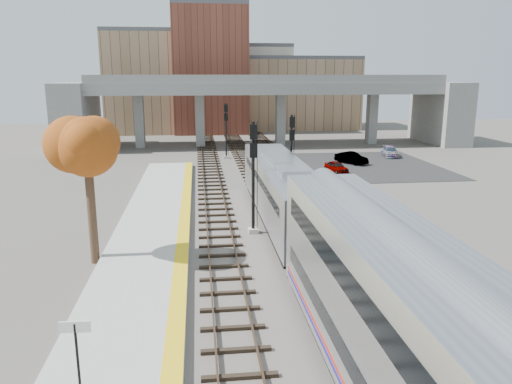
{
  "coord_description": "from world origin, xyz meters",
  "views": [
    {
      "loc": [
        -4.34,
        -23.05,
        9.53
      ],
      "look_at": [
        -0.88,
        6.51,
        2.5
      ],
      "focal_mm": 35.0,
      "sensor_mm": 36.0,
      "label": 1
    }
  ],
  "objects_px": {
    "signal_mast_far": "(226,133)",
    "car_a": "(336,167)",
    "locomotive": "(282,189)",
    "car_b": "(351,158)",
    "tree": "(86,133)",
    "signal_mast_mid": "(291,157)",
    "signal_mast_near": "(253,180)",
    "car_c": "(390,152)"
  },
  "relations": [
    {
      "from": "signal_mast_far",
      "to": "car_a",
      "type": "relative_size",
      "value": 2.01
    },
    {
      "from": "locomotive",
      "to": "car_b",
      "type": "height_order",
      "value": "locomotive"
    },
    {
      "from": "tree",
      "to": "car_b",
      "type": "xyz_separation_m",
      "value": [
        22.02,
        26.87,
        -6.06
      ]
    },
    {
      "from": "signal_mast_mid",
      "to": "car_a",
      "type": "distance_m",
      "value": 11.23
    },
    {
      "from": "locomotive",
      "to": "signal_mast_near",
      "type": "distance_m",
      "value": 3.1
    },
    {
      "from": "signal_mast_mid",
      "to": "signal_mast_far",
      "type": "bearing_deg",
      "value": 102.33
    },
    {
      "from": "car_a",
      "to": "car_c",
      "type": "xyz_separation_m",
      "value": [
        8.98,
        8.74,
        0.04
      ]
    },
    {
      "from": "signal_mast_far",
      "to": "tree",
      "type": "xyz_separation_m",
      "value": [
        -8.7,
        -32.16,
        3.72
      ]
    },
    {
      "from": "signal_mast_near",
      "to": "signal_mast_mid",
      "type": "relative_size",
      "value": 1.06
    },
    {
      "from": "signal_mast_far",
      "to": "car_a",
      "type": "height_order",
      "value": "signal_mast_far"
    },
    {
      "from": "signal_mast_mid",
      "to": "tree",
      "type": "bearing_deg",
      "value": -133.67
    },
    {
      "from": "car_a",
      "to": "signal_mast_mid",
      "type": "bearing_deg",
      "value": -139.97
    },
    {
      "from": "tree",
      "to": "car_a",
      "type": "distance_m",
      "value": 30.04
    },
    {
      "from": "locomotive",
      "to": "signal_mast_far",
      "type": "distance_m",
      "value": 26.35
    },
    {
      "from": "car_a",
      "to": "car_b",
      "type": "relative_size",
      "value": 0.82
    },
    {
      "from": "locomotive",
      "to": "signal_mast_near",
      "type": "xyz_separation_m",
      "value": [
        -2.1,
        -2.01,
        1.08
      ]
    },
    {
      "from": "tree",
      "to": "car_c",
      "type": "xyz_separation_m",
      "value": [
        28.07,
        31.1,
        -6.12
      ]
    },
    {
      "from": "signal_mast_far",
      "to": "car_b",
      "type": "bearing_deg",
      "value": -21.63
    },
    {
      "from": "locomotive",
      "to": "signal_mast_near",
      "type": "relative_size",
      "value": 2.78
    },
    {
      "from": "locomotive",
      "to": "car_c",
      "type": "bearing_deg",
      "value": 55.57
    },
    {
      "from": "car_a",
      "to": "car_b",
      "type": "height_order",
      "value": "car_b"
    },
    {
      "from": "locomotive",
      "to": "signal_mast_mid",
      "type": "xyz_separation_m",
      "value": [
        2.0,
        7.5,
        0.82
      ]
    },
    {
      "from": "signal_mast_far",
      "to": "car_a",
      "type": "distance_m",
      "value": 14.49
    },
    {
      "from": "car_c",
      "to": "locomotive",
      "type": "bearing_deg",
      "value": -113.93
    },
    {
      "from": "locomotive",
      "to": "tree",
      "type": "relative_size",
      "value": 2.1
    },
    {
      "from": "car_a",
      "to": "car_c",
      "type": "distance_m",
      "value": 12.53
    },
    {
      "from": "locomotive",
      "to": "car_b",
      "type": "bearing_deg",
      "value": 61.86
    },
    {
      "from": "tree",
      "to": "car_a",
      "type": "height_order",
      "value": "tree"
    },
    {
      "from": "tree",
      "to": "car_c",
      "type": "height_order",
      "value": "tree"
    },
    {
      "from": "tree",
      "to": "signal_mast_mid",
      "type": "bearing_deg",
      "value": 46.33
    },
    {
      "from": "signal_mast_near",
      "to": "tree",
      "type": "xyz_separation_m",
      "value": [
        -8.7,
        -3.89,
        3.37
      ]
    },
    {
      "from": "car_b",
      "to": "car_c",
      "type": "xyz_separation_m",
      "value": [
        6.05,
        4.23,
        -0.06
      ]
    },
    {
      "from": "signal_mast_near",
      "to": "signal_mast_mid",
      "type": "distance_m",
      "value": 10.36
    },
    {
      "from": "locomotive",
      "to": "car_b",
      "type": "distance_m",
      "value": 23.84
    },
    {
      "from": "tree",
      "to": "car_a",
      "type": "xyz_separation_m",
      "value": [
        19.09,
        22.36,
        -6.15
      ]
    },
    {
      "from": "tree",
      "to": "signal_mast_far",
      "type": "bearing_deg",
      "value": 74.87
    },
    {
      "from": "car_a",
      "to": "car_c",
      "type": "height_order",
      "value": "car_c"
    },
    {
      "from": "signal_mast_mid",
      "to": "car_b",
      "type": "distance_m",
      "value": 16.5
    },
    {
      "from": "signal_mast_near",
      "to": "car_b",
      "type": "relative_size",
      "value": 1.78
    },
    {
      "from": "locomotive",
      "to": "car_a",
      "type": "xyz_separation_m",
      "value": [
        8.29,
        16.46,
        -1.7
      ]
    },
    {
      "from": "car_a",
      "to": "car_b",
      "type": "bearing_deg",
      "value": 42.15
    },
    {
      "from": "signal_mast_near",
      "to": "car_c",
      "type": "bearing_deg",
      "value": 54.55
    }
  ]
}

